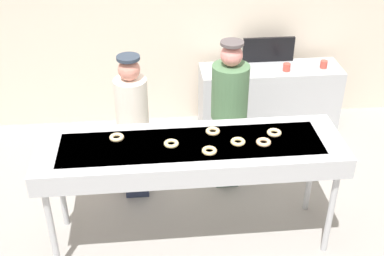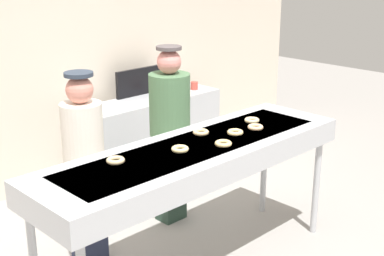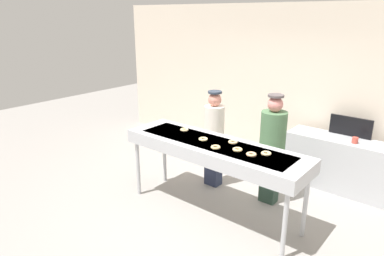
{
  "view_description": "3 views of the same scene",
  "coord_description": "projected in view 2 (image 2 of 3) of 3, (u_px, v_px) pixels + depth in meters",
  "views": [
    {
      "loc": [
        -0.32,
        -3.44,
        3.33
      ],
      "look_at": [
        -0.0,
        -0.08,
        1.26
      ],
      "focal_mm": 46.21,
      "sensor_mm": 36.0,
      "label": 1
    },
    {
      "loc": [
        -2.59,
        -2.6,
        2.38
      ],
      "look_at": [
        -0.04,
        -0.0,
        1.19
      ],
      "focal_mm": 50.24,
      "sensor_mm": 36.0,
      "label": 2
    },
    {
      "loc": [
        2.5,
        -3.48,
        2.67
      ],
      "look_at": [
        -0.29,
        -0.1,
        1.22
      ],
      "focal_mm": 32.43,
      "sensor_mm": 36.0,
      "label": 3
    }
  ],
  "objects": [
    {
      "name": "plain_donut_0",
      "position": [
        255.0,
        127.0,
        4.25
      ],
      "size": [
        0.17,
        0.17,
        0.03
      ],
      "primitive_type": "torus",
      "rotation": [
        0.0,
        0.0,
        0.67
      ],
      "color": "#F4C28D",
      "rests_on": "fryer_conveyor"
    },
    {
      "name": "plain_donut_2",
      "position": [
        116.0,
        160.0,
        3.57
      ],
      "size": [
        0.15,
        0.15,
        0.03
      ],
      "primitive_type": "torus",
      "rotation": [
        0.0,
        0.0,
        2.9
      ],
      "color": "beige",
      "rests_on": "fryer_conveyor"
    },
    {
      "name": "paper_cup_1",
      "position": [
        194.0,
        86.0,
        6.36
      ],
      "size": [
        0.09,
        0.09,
        0.09
      ],
      "primitive_type": "cylinder",
      "color": "#CC4C3F",
      "rests_on": "prep_counter"
    },
    {
      "name": "fryer_conveyor",
      "position": [
        196.0,
        157.0,
        3.93
      ],
      "size": [
        2.59,
        0.74,
        1.05
      ],
      "color": "#B7BABF",
      "rests_on": "ground"
    },
    {
      "name": "plain_donut_6",
      "position": [
        235.0,
        132.0,
        4.13
      ],
      "size": [
        0.16,
        0.16,
        0.03
      ],
      "primitive_type": "torus",
      "rotation": [
        0.0,
        0.0,
        0.33
      ],
      "color": "#F4D289",
      "rests_on": "fryer_conveyor"
    },
    {
      "name": "paper_cup_0",
      "position": [
        167.0,
        93.0,
        6.02
      ],
      "size": [
        0.09,
        0.09,
        0.09
      ],
      "primitive_type": "cylinder",
      "color": "#CC4C3F",
      "rests_on": "prep_counter"
    },
    {
      "name": "plain_donut_3",
      "position": [
        223.0,
        143.0,
        3.89
      ],
      "size": [
        0.17,
        0.17,
        0.03
      ],
      "primitive_type": "torus",
      "rotation": [
        0.0,
        0.0,
        1.13
      ],
      "color": "#EECA83",
      "rests_on": "fryer_conveyor"
    },
    {
      "name": "worker_assistant",
      "position": [
        84.0,
        161.0,
        4.11
      ],
      "size": [
        0.31,
        0.31,
        1.56
      ],
      "rotation": [
        0.0,
        0.0,
        3.14
      ],
      "color": "#262D46",
      "rests_on": "ground"
    },
    {
      "name": "prep_counter",
      "position": [
        152.0,
        134.0,
        6.12
      ],
      "size": [
        1.7,
        0.51,
        0.84
      ],
      "primitive_type": "cube",
      "color": "#B7BABF",
      "rests_on": "ground"
    },
    {
      "name": "worker_baker",
      "position": [
        170.0,
        123.0,
        4.78
      ],
      "size": [
        0.36,
        0.36,
        1.63
      ],
      "rotation": [
        0.0,
        0.0,
        3.16
      ],
      "color": "#263C30",
      "rests_on": "ground"
    },
    {
      "name": "plain_donut_5",
      "position": [
        201.0,
        132.0,
        4.13
      ],
      "size": [
        0.15,
        0.15,
        0.03
      ],
      "primitive_type": "torus",
      "rotation": [
        0.0,
        0.0,
        0.22
      ],
      "color": "#E7C387",
      "rests_on": "fryer_conveyor"
    },
    {
      "name": "plain_donut_4",
      "position": [
        252.0,
        120.0,
        4.43
      ],
      "size": [
        0.17,
        0.17,
        0.03
      ],
      "primitive_type": "torus",
      "rotation": [
        0.0,
        0.0,
        2.18
      ],
      "color": "beige",
      "rests_on": "fryer_conveyor"
    },
    {
      "name": "back_wall",
      "position": [
        33.0,
        53.0,
        5.36
      ],
      "size": [
        8.0,
        0.12,
        2.86
      ],
      "primitive_type": "cube",
      "color": "beige",
      "rests_on": "ground"
    },
    {
      "name": "menu_display",
      "position": [
        139.0,
        82.0,
        6.08
      ],
      "size": [
        0.63,
        0.04,
        0.31
      ],
      "primitive_type": "cube",
      "color": "black",
      "rests_on": "prep_counter"
    },
    {
      "name": "plain_donut_1",
      "position": [
        180.0,
        149.0,
        3.78
      ],
      "size": [
        0.17,
        0.17,
        0.03
      ],
      "primitive_type": "torus",
      "rotation": [
        0.0,
        0.0,
        0.44
      ],
      "color": "beige",
      "rests_on": "fryer_conveyor"
    }
  ]
}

